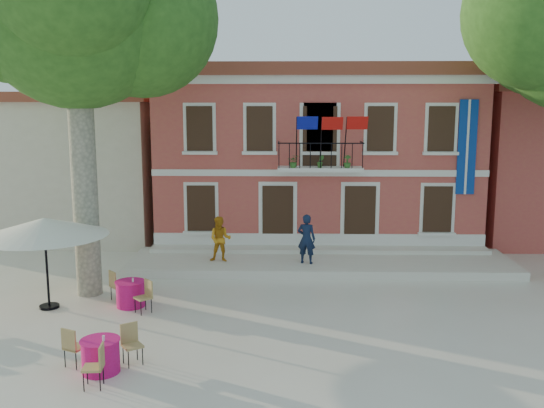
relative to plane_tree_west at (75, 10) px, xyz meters
The scene contains 10 objects.
ground 10.32m from the plane_tree_west, 11.00° to the right, with size 90.00×90.00×0.00m, color beige.
main_building 12.64m from the plane_tree_west, 49.95° to the left, with size 13.50×9.59×7.50m.
neighbor_west 12.02m from the plane_tree_west, 111.96° to the left, with size 9.40×9.40×6.40m.
terrace 11.83m from the plane_tree_west, 23.97° to the left, with size 14.00×3.40×0.30m, color silver.
plane_tree_west is the anchor object (origin of this frame).
patio_umbrella 6.43m from the plane_tree_west, 120.14° to the right, with size 3.64×3.64×2.71m.
pedestrian_navy 10.57m from the plane_tree_west, 21.44° to the left, with size 0.65×0.43×1.78m, color #101C37.
pedestrian_orange 8.96m from the plane_tree_west, 37.03° to the left, with size 0.80×0.62×1.65m, color orange.
cafe_table_0 8.49m from the plane_tree_west, 36.05° to the right, with size 1.61×1.70×0.95m.
cafe_table_1 10.18m from the plane_tree_west, 69.81° to the right, with size 1.87×1.70×0.95m.
Camera 1 is at (0.72, -17.27, 6.04)m, focal length 40.00 mm.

